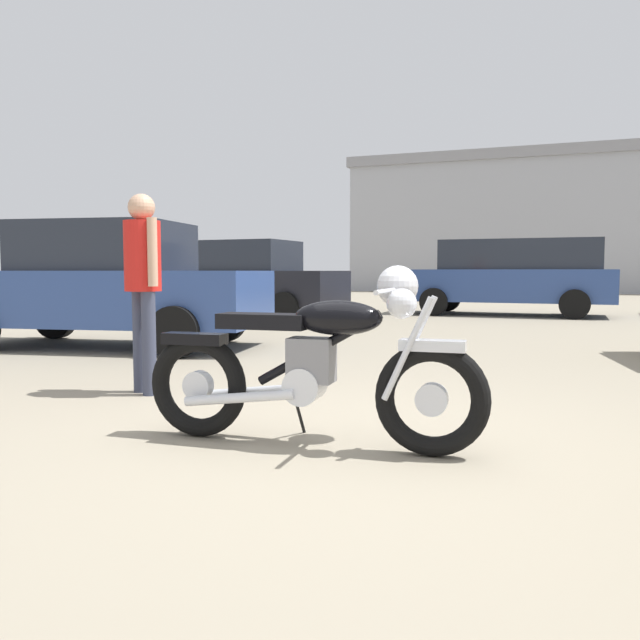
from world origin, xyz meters
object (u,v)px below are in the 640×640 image
(bystander, at_px, (143,272))
(white_estate_far, at_px, (107,285))
(vintage_motorcycle, at_px, (318,363))
(blue_hatchback_right, at_px, (247,280))
(dark_sedan_left, at_px, (511,275))

(bystander, distance_m, white_estate_far, 3.58)
(white_estate_far, bearing_deg, bystander, 124.01)
(vintage_motorcycle, distance_m, white_estate_far, 5.66)
(white_estate_far, bearing_deg, blue_hatchback_right, -92.72)
(vintage_motorcycle, xyz_separation_m, blue_hatchback_right, (-4.70, 9.12, 0.34))
(vintage_motorcycle, distance_m, dark_sedan_left, 11.96)
(bystander, bearing_deg, vintage_motorcycle, -86.98)
(vintage_motorcycle, bearing_deg, bystander, 149.97)
(vintage_motorcycle, xyz_separation_m, bystander, (-1.88, 1.05, 0.53))
(vintage_motorcycle, relative_size, white_estate_far, 0.47)
(vintage_motorcycle, relative_size, bystander, 1.25)
(vintage_motorcycle, relative_size, dark_sedan_left, 0.43)
(vintage_motorcycle, height_order, blue_hatchback_right, blue_hatchback_right)
(bystander, relative_size, blue_hatchback_right, 0.38)
(vintage_motorcycle, xyz_separation_m, white_estate_far, (-4.25, 3.72, 0.34))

